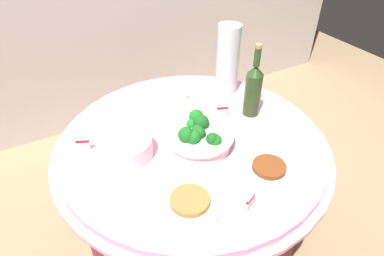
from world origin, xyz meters
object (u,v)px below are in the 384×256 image
Objects in this scene: wine_bottle at (253,89)px; label_placard_rear at (250,201)px; food_plate_stir_fry at (269,169)px; label_placard_front at (222,110)px; food_plate_peanuts at (190,202)px; food_plate_rice at (175,97)px; label_placard_mid at (83,144)px; decorative_fruit_vase at (228,61)px; broccoli_bowl at (198,137)px; serving_tongs at (111,107)px; plate_stack at (125,147)px.

label_placard_rear is at bearing -127.14° from wine_bottle.
food_plate_stir_fry is 4.00× the size of label_placard_front.
label_placard_rear is at bearing -32.11° from food_plate_peanuts.
food_plate_rice is at bearing 117.95° from label_placard_front.
food_plate_stir_fry is 4.00× the size of label_placard_mid.
label_placard_front is at bearing -127.57° from decorative_fruit_vase.
food_plate_stir_fry is 0.72m from label_placard_mid.
food_plate_stir_fry is 0.39m from label_placard_front.
label_placard_mid is (-0.41, 0.19, -0.01)m from broccoli_bowl.
label_placard_mid is (-0.76, -0.12, -0.13)m from decorative_fruit_vase.
decorative_fruit_vase is at bearing 85.83° from wine_bottle.
food_plate_peanuts is 4.00× the size of label_placard_rear.
food_plate_stir_fry is at bearing -116.69° from wine_bottle.
broccoli_bowl is at bearing 121.04° from food_plate_stir_fry.
decorative_fruit_vase reaches higher than food_plate_rice.
label_placard_front is 1.00× the size of label_placard_mid.
wine_bottle is at bearing 52.86° from label_placard_rear.
food_plate_stir_fry is at bearing -58.96° from broccoli_bowl.
food_plate_rice is 4.00× the size of label_placard_rear.
broccoli_bowl is 5.09× the size of label_placard_mid.
label_placard_front is (0.42, -0.32, 0.03)m from serving_tongs.
food_plate_rice is 1.00× the size of food_plate_stir_fry.
food_plate_peanuts is (-0.18, -0.25, -0.03)m from broccoli_bowl.
broccoli_bowl is 5.09× the size of label_placard_front.
plate_stack is at bearing 141.75° from food_plate_stir_fry.
food_plate_rice reaches higher than food_plate_stir_fry.
serving_tongs is 0.80m from food_plate_stir_fry.
label_placard_mid is (-0.19, -0.25, 0.03)m from serving_tongs.
serving_tongs is 3.03× the size of label_placard_front.
broccoli_bowl is at bearing 55.10° from food_plate_peanuts.
food_plate_rice is at bearing 38.47° from plate_stack.
broccoli_bowl is at bearing -63.08° from serving_tongs.
label_placard_rear is (-0.17, -0.10, 0.02)m from food_plate_stir_fry.
food_plate_stir_fry is 4.00× the size of label_placard_rear.
label_placard_front is at bearing 33.01° from broccoli_bowl.
food_plate_stir_fry is (0.38, -0.70, 0.01)m from serving_tongs.
food_plate_rice reaches higher than serving_tongs.
label_placard_front reaches higher than serving_tongs.
broccoli_bowl is 0.24m from label_placard_front.
label_placard_rear is (-0.21, -0.49, 0.00)m from label_placard_front.
plate_stack is 0.95× the size of food_plate_rice.
food_plate_peanuts is 0.33m from food_plate_stir_fry.
plate_stack is 0.95× the size of food_plate_peanuts.
label_placard_rear reaches higher than serving_tongs.
label_placard_rear is (-0.08, -0.72, 0.02)m from food_plate_rice.
label_placard_rear is at bearing -53.93° from label_placard_mid.
decorative_fruit_vase is 1.55× the size of food_plate_stir_fry.
food_plate_rice is at bearing 67.88° from food_plate_peanuts.
serving_tongs is 0.53m from label_placard_front.
plate_stack is 0.55m from food_plate_stir_fry.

